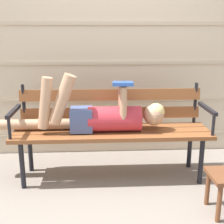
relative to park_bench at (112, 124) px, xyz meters
The scene contains 4 objects.
ground_plane 0.55m from the park_bench, 90.00° to the right, with size 12.00×12.00×0.00m, color gray.
house_siding 0.94m from the park_bench, 90.00° to the left, with size 5.21×0.08×2.46m.
park_bench is the anchor object (origin of this frame).
reclining_person 0.18m from the park_bench, 152.38° to the right, with size 1.70×0.26×0.55m.
Camera 1 is at (-0.15, -2.50, 1.38)m, focal length 48.64 mm.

